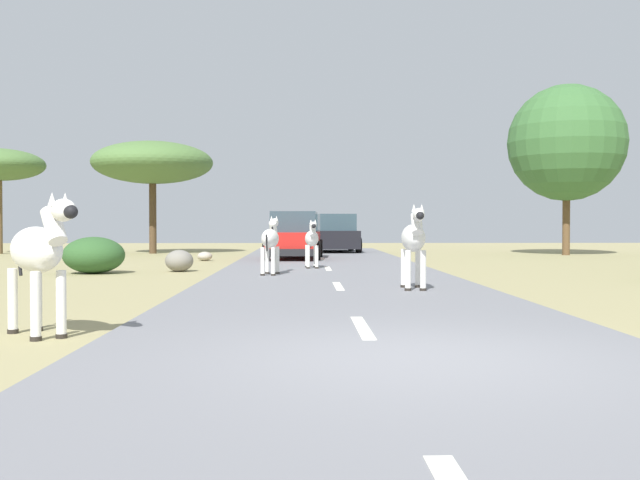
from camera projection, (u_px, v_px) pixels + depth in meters
name	position (u px, v px, depth m)	size (l,w,h in m)	color
ground_plane	(418.00, 362.00, 6.99)	(90.00, 90.00, 0.00)	#998E60
road	(379.00, 359.00, 6.98)	(6.00, 64.00, 0.05)	slate
lane_markings	(392.00, 379.00, 5.98)	(0.16, 56.00, 0.01)	silver
zebra_0	(414.00, 239.00, 14.19)	(0.48, 1.74, 1.64)	silver
zebra_1	(39.00, 252.00, 8.53)	(1.31, 1.49, 1.66)	silver
zebra_2	(271.00, 239.00, 18.47)	(0.53, 1.57, 1.49)	silver
zebra_4	(312.00, 239.00, 21.21)	(0.44, 1.49, 1.40)	silver
car_0	(335.00, 234.00, 33.89)	(2.23, 4.44, 1.74)	black
car_1	(294.00, 237.00, 27.20)	(2.20, 4.43, 1.74)	red
tree_2	(567.00, 143.00, 31.31)	(4.96, 4.96, 7.28)	brown
tree_3	(153.00, 163.00, 33.06)	(5.41, 5.41, 5.04)	#4C3823
bush_1	(94.00, 255.00, 19.59)	(1.64, 1.47, 0.98)	#2D5628
rock_0	(42.00, 260.00, 24.40)	(0.39, 0.39, 0.28)	gray
rock_1	(179.00, 261.00, 20.38)	(0.78, 0.78, 0.60)	gray
rock_2	(205.00, 256.00, 26.46)	(0.53, 0.51, 0.33)	#A89E8C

